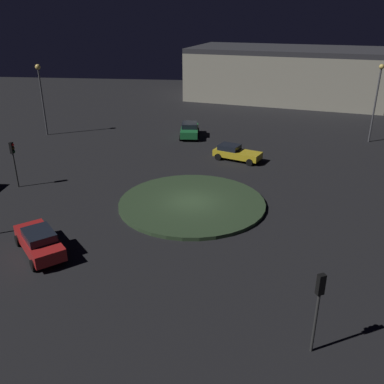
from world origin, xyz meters
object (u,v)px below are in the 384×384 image
(car_red, at_px, (39,241))
(store_building, at_px, (285,74))
(streetlamp_northeast, at_px, (377,93))
(car_yellow, at_px, (236,153))
(traffic_light_southeast, at_px, (318,297))
(car_green, at_px, (190,130))
(traffic_light_west, at_px, (13,155))
(streetlamp_northwest, at_px, (41,87))

(car_red, relative_size, store_building, 0.14)
(streetlamp_northeast, relative_size, store_building, 0.26)
(car_red, height_order, car_yellow, car_red)
(store_building, bearing_deg, traffic_light_southeast, 99.16)
(streetlamp_northeast, bearing_deg, car_green, -179.18)
(traffic_light_west, bearing_deg, traffic_light_southeast, -29.60)
(car_green, relative_size, streetlamp_northwest, 0.57)
(streetlamp_northwest, xyz_separation_m, streetlamp_northeast, (35.89, 1.24, -0.14))
(traffic_light_southeast, height_order, streetlamp_northeast, streetlamp_northeast)
(traffic_light_west, bearing_deg, car_yellow, 33.36)
(car_yellow, height_order, streetlamp_northeast, streetlamp_northeast)
(car_yellow, distance_m, traffic_light_southeast, 24.44)
(car_red, height_order, streetlamp_northwest, streetlamp_northwest)
(streetlamp_northwest, bearing_deg, car_green, 3.37)
(traffic_light_southeast, relative_size, streetlamp_northwest, 0.49)
(car_red, distance_m, store_building, 52.31)
(car_yellow, height_order, car_green, car_green)
(car_red, bearing_deg, car_green, -54.30)
(car_yellow, bearing_deg, store_building, 100.14)
(traffic_light_west, xyz_separation_m, traffic_light_southeast, (20.89, -15.48, 0.06))
(traffic_light_west, height_order, streetlamp_northwest, streetlamp_northwest)
(car_green, distance_m, traffic_light_west, 20.08)
(traffic_light_west, relative_size, streetlamp_northeast, 0.46)
(streetlamp_northwest, bearing_deg, streetlamp_northeast, 1.98)
(store_building, bearing_deg, car_green, 75.08)
(streetlamp_northwest, distance_m, streetlamp_northeast, 35.91)
(streetlamp_northwest, bearing_deg, car_yellow, -16.46)
(store_building, bearing_deg, car_yellow, 89.88)
(store_building, bearing_deg, car_red, 82.42)
(streetlamp_northwest, relative_size, streetlamp_northeast, 0.96)
(car_red, bearing_deg, streetlamp_northwest, -18.09)
(car_yellow, height_order, traffic_light_west, traffic_light_west)
(streetlamp_northwest, relative_size, store_building, 0.25)
(car_yellow, bearing_deg, car_red, -98.52)
(car_red, distance_m, traffic_light_west, 11.43)
(car_red, height_order, traffic_light_southeast, traffic_light_southeast)
(car_green, height_order, streetlamp_northeast, streetlamp_northeast)
(traffic_light_west, bearing_deg, streetlamp_northeast, 34.12)
(car_red, bearing_deg, traffic_light_southeast, -153.79)
(car_yellow, relative_size, streetlamp_northeast, 0.59)
(traffic_light_southeast, distance_m, streetlamp_northeast, 33.58)
(car_red, relative_size, traffic_light_west, 1.21)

